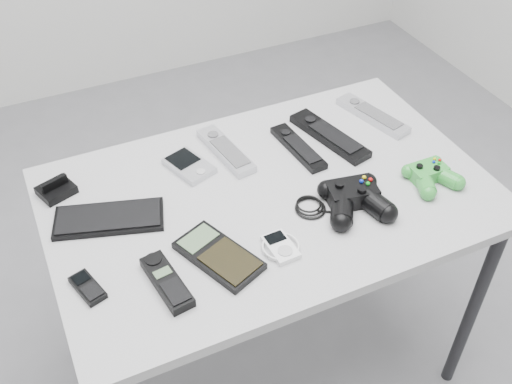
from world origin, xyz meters
name	(u,v)px	position (x,y,z in m)	size (l,w,h in m)	color
floor	(239,354)	(0.00, 0.00, 0.00)	(3.50, 3.50, 0.00)	gray
desk	(270,211)	(0.07, -0.05, 0.63)	(1.03, 0.66, 0.69)	#A3A3A6
pda_keyboard	(109,218)	(-0.29, 0.02, 0.70)	(0.24, 0.10, 0.01)	black
dock_bracket	(55,187)	(-0.38, 0.16, 0.71)	(0.08, 0.07, 0.04)	black
pda	(189,165)	(-0.07, 0.12, 0.70)	(0.08, 0.12, 0.02)	#B4B5BC
remote_silver_a	(226,150)	(0.03, 0.13, 0.70)	(0.05, 0.21, 0.02)	#B4B5BC
remote_black_a	(298,147)	(0.21, 0.07, 0.70)	(0.05, 0.20, 0.02)	black
remote_black_b	(329,135)	(0.30, 0.08, 0.70)	(0.06, 0.25, 0.02)	black
remote_silver_b	(373,115)	(0.46, 0.11, 0.70)	(0.05, 0.22, 0.02)	#B0B0B6
mobile_phone	(88,287)	(-0.38, -0.16, 0.70)	(0.04, 0.09, 0.02)	black
cordless_handset	(167,282)	(-0.24, -0.21, 0.70)	(0.05, 0.15, 0.02)	black
calculator	(219,255)	(-0.11, -0.19, 0.70)	(0.10, 0.19, 0.02)	black
mp3_player	(281,247)	(0.01, -0.22, 0.70)	(0.08, 0.09, 0.02)	white
controller_black	(354,197)	(0.23, -0.17, 0.72)	(0.27, 0.17, 0.05)	black
controller_green	(431,174)	(0.44, -0.17, 0.71)	(0.12, 0.13, 0.04)	#227F2D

